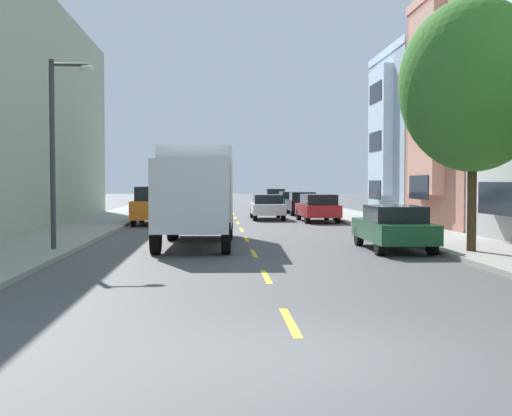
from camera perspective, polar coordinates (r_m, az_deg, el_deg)
ground_plane at (r=38.45m, az=-1.70°, el=-1.00°), size 160.00×160.00×0.00m
sidewalk_left at (r=36.91m, az=-12.69°, el=-1.08°), size 3.20×120.00×0.14m
sidewalk_right at (r=37.35m, az=9.35°, el=-1.02°), size 3.20×120.00×0.14m
lane_centerline_dashes at (r=32.96m, az=-1.41°, el=-1.54°), size 0.14×47.20×0.01m
townhouse_fourth_powder_blue at (r=41.74m, az=18.05°, el=5.65°), size 11.55×8.30×9.87m
street_tree_second at (r=21.01m, az=17.96°, el=9.88°), size 4.34×4.34×7.44m
street_lamp at (r=21.31m, az=-16.44°, el=5.75°), size 1.35×0.28×5.74m
delivery_box_truck at (r=23.59m, az=-4.98°, el=1.55°), size 2.66×8.10×3.34m
parked_hatchback_sky at (r=42.70m, az=-7.77°, el=0.33°), size 1.82×4.03×1.50m
parked_wagon_red at (r=36.52m, az=5.26°, el=0.08°), size 1.89×4.73×1.50m
parked_sedan_forest at (r=21.83m, az=11.59°, el=-1.58°), size 1.85×4.52×1.43m
parked_sedan_teal at (r=49.36m, az=3.00°, el=0.60°), size 1.93×4.55×1.43m
parked_suv_orange at (r=34.64m, az=-8.58°, el=0.25°), size 2.03×4.83×1.93m
parked_sedan_navy at (r=58.41m, az=-6.47°, el=0.85°), size 1.91×4.54×1.43m
parked_pickup_silver at (r=51.41m, az=-7.07°, el=0.74°), size 2.02×5.31×1.73m
parked_wagon_champagne at (r=62.36m, az=1.62°, el=1.00°), size 1.93×4.74×1.50m
parked_hatchback_black at (r=43.89m, az=3.90°, el=0.39°), size 1.75×4.00×1.50m
moving_white_sedan at (r=38.69m, az=0.96°, el=0.13°), size 1.80×4.50×1.43m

